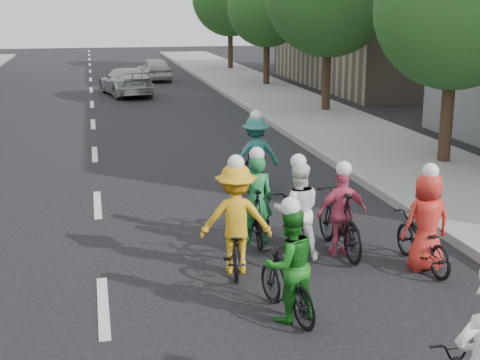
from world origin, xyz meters
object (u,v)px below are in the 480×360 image
object	(u,v)px
cyclist_4	(424,232)
cyclist_7	(255,160)
cyclist_3	(340,218)
follow_car_trail	(154,69)
cyclist_6	(296,221)
follow_car_lead	(126,81)
cyclist_1	(288,273)
cyclist_5	(255,209)
cyclist_2	(236,228)

from	to	relation	value
cyclist_4	cyclist_7	world-z (taller)	cyclist_7
cyclist_3	cyclist_4	xyz separation A→B (m)	(1.05, -0.91, -0.02)
follow_car_trail	cyclist_4	bearing A→B (deg)	86.86
cyclist_6	follow_car_lead	world-z (taller)	cyclist_6
follow_car_trail	cyclist_3	bearing A→B (deg)	84.79
cyclist_1	cyclist_5	size ratio (longest dim) A/B	0.98
cyclist_3	follow_car_trail	bearing A→B (deg)	-90.67
cyclist_6	cyclist_7	size ratio (longest dim) A/B	1.02
cyclist_6	follow_car_trail	size ratio (longest dim) A/B	0.51
cyclist_4	follow_car_trail	size ratio (longest dim) A/B	0.46
cyclist_2	follow_car_lead	world-z (taller)	cyclist_2
cyclist_4	cyclist_7	distance (m)	5.16
cyclist_1	follow_car_lead	bearing A→B (deg)	-99.93
cyclist_7	cyclist_2	bearing A→B (deg)	67.43
follow_car_lead	follow_car_trail	world-z (taller)	follow_car_lead
cyclist_2	cyclist_7	size ratio (longest dim) A/B	1.01
follow_car_trail	cyclist_2	bearing A→B (deg)	80.97
cyclist_1	cyclist_5	world-z (taller)	cyclist_5
cyclist_7	follow_car_trail	world-z (taller)	cyclist_7
cyclist_4	cyclist_6	distance (m)	2.03
cyclist_1	follow_car_lead	size ratio (longest dim) A/B	0.38
cyclist_5	cyclist_6	size ratio (longest dim) A/B	0.91
cyclist_1	follow_car_lead	distance (m)	23.54
cyclist_5	cyclist_7	xyz separation A→B (m)	(0.77, 3.14, 0.12)
cyclist_2	cyclist_6	xyz separation A→B (m)	(1.10, 0.38, -0.08)
cyclist_2	follow_car_lead	xyz separation A→B (m)	(-0.47, 21.77, -0.06)
cyclist_1	cyclist_7	world-z (taller)	cyclist_7
cyclist_5	follow_car_lead	size ratio (longest dim) A/B	0.39
cyclist_1	cyclist_4	bearing A→B (deg)	-166.85
cyclist_5	follow_car_trail	distance (m)	26.68
cyclist_3	cyclist_6	world-z (taller)	cyclist_6
cyclist_7	follow_car_lead	distance (m)	17.49
cyclist_1	cyclist_7	size ratio (longest dim) A/B	0.91
cyclist_2	cyclist_3	size ratio (longest dim) A/B	1.00
cyclist_6	follow_car_lead	bearing A→B (deg)	-76.86
cyclist_1	cyclist_5	bearing A→B (deg)	-107.53
cyclist_2	cyclist_5	xyz separation A→B (m)	(0.62, 1.23, -0.10)
cyclist_1	cyclist_6	bearing A→B (deg)	-121.68
cyclist_5	cyclist_7	distance (m)	3.24
cyclist_2	follow_car_lead	size ratio (longest dim) A/B	0.42
cyclist_6	cyclist_7	distance (m)	4.01
follow_car_lead	cyclist_7	bearing A→B (deg)	84.67
cyclist_1	cyclist_7	bearing A→B (deg)	-111.70
follow_car_trail	cyclist_5	bearing A→B (deg)	82.17
cyclist_1	follow_car_trail	size ratio (longest dim) A/B	0.45
cyclist_3	cyclist_4	bearing A→B (deg)	137.42
cyclist_7	cyclist_6	bearing A→B (deg)	80.84
follow_car_lead	follow_car_trail	size ratio (longest dim) A/B	1.18
cyclist_6	follow_car_trail	bearing A→B (deg)	-81.70
cyclist_4	follow_car_trail	xyz separation A→B (m)	(-1.50, 28.46, 0.04)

